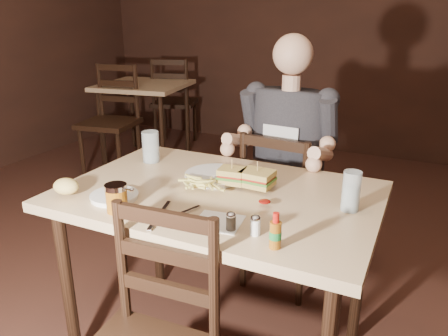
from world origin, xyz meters
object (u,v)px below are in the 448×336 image
at_px(bg_chair_near, 109,123).
at_px(hot_sauce, 276,231).
at_px(syrup_dispenser, 117,198).
at_px(chair_far, 286,209).
at_px(glass_right, 351,191).
at_px(bg_table, 144,92).
at_px(diner, 286,127).
at_px(bg_chair_far, 175,102).
at_px(glass_left, 151,147).
at_px(main_table, 218,210).
at_px(side_plate, 114,197).
at_px(dinner_plate, 215,176).

xyz_separation_m(bg_chair_near, hot_sauce, (2.24, -1.87, 0.33)).
relative_size(hot_sauce, syrup_dispenser, 1.12).
xyz_separation_m(chair_far, glass_right, (0.42, -0.59, 0.40)).
distance_m(bg_table, diner, 2.49).
height_order(bg_chair_far, glass_left, bg_chair_far).
bearing_deg(main_table, bg_chair_far, 125.49).
xyz_separation_m(diner, glass_right, (0.42, -0.55, -0.05)).
bearing_deg(glass_right, side_plate, -160.39).
height_order(chair_far, syrup_dispenser, chair_far).
xyz_separation_m(glass_left, syrup_dispenser, (0.21, -0.50, -0.02)).
height_order(chair_far, dinner_plate, chair_far).
xyz_separation_m(glass_left, side_plate, (0.13, -0.42, -0.07)).
bearing_deg(glass_right, main_table, -173.98).
bearing_deg(hot_sauce, side_plate, 173.50).
distance_m(glass_left, glass_right, 0.95).
relative_size(bg_table, bg_chair_far, 0.95).
bearing_deg(bg_chair_near, hot_sauce, -49.94).
bearing_deg(chair_far, side_plate, 70.94).
bearing_deg(dinner_plate, chair_far, 74.16).
relative_size(bg_chair_near, diner, 1.12).
distance_m(bg_table, chair_far, 2.47).
distance_m(chair_far, syrup_dispenser, 1.08).
bearing_deg(glass_left, hot_sauce, -32.03).
relative_size(bg_table, diner, 1.04).
height_order(diner, syrup_dispenser, diner).
distance_m(main_table, bg_table, 2.84).
distance_m(hot_sauce, syrup_dispenser, 0.58).
distance_m(bg_chair_far, glass_left, 2.90).
bearing_deg(bg_table, chair_far, -36.62).
relative_size(bg_chair_far, glass_right, 6.75).
bearing_deg(bg_chair_far, bg_table, 71.09).
xyz_separation_m(syrup_dispenser, side_plate, (-0.08, 0.08, -0.04)).
bearing_deg(bg_chair_near, glass_left, -53.57).
relative_size(dinner_plate, glass_right, 1.75).
bearing_deg(main_table, bg_chair_near, 140.56).
bearing_deg(hot_sauce, bg_chair_near, 140.16).
distance_m(bg_chair_near, dinner_plate, 2.34).
bearing_deg(chair_far, bg_chair_near, -20.20).
xyz_separation_m(bg_chair_near, dinner_plate, (1.82, -1.44, 0.28)).
bearing_deg(glass_left, bg_chair_far, 120.40).
distance_m(bg_table, hot_sauce, 3.31).
bearing_deg(bg_chair_far, glass_left, 101.49).
relative_size(bg_chair_far, diner, 1.10).
relative_size(bg_chair_near, dinner_plate, 3.93).
xyz_separation_m(main_table, diner, (0.07, 0.60, 0.21)).
relative_size(bg_chair_near, hot_sauce, 8.70).
xyz_separation_m(dinner_plate, glass_left, (-0.37, 0.06, 0.06)).
height_order(bg_chair_near, glass_left, bg_chair_near).
distance_m(bg_chair_near, diner, 2.22).
bearing_deg(side_plate, hot_sauce, -6.50).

